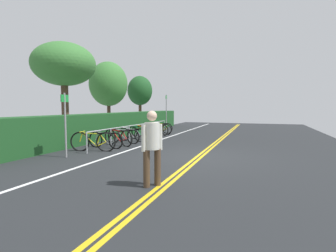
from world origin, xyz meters
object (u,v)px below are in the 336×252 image
tree_far_right (108,84)px  bike_rack (137,128)px  bicycle_6 (146,131)px  sign_post_far (166,110)px  bicycle_5 (140,133)px  sign_post_near (65,119)px  bicycle_4 (132,135)px  bicycle_9 (160,128)px  bicycle_0 (93,142)px  tree_mid (64,65)px  bicycle_3 (123,136)px  bicycle_7 (153,130)px  pedestrian (152,143)px  tree_extra (140,91)px  bicycle_8 (158,129)px  bicycle_1 (106,140)px  bicycle_2 (118,137)px

tree_far_right → bike_rack: bearing=-131.9°
bicycle_6 → sign_post_far: bearing=1.6°
bike_rack → bicycle_5: 0.47m
bike_rack → sign_post_near: sign_post_near is taller
bike_rack → sign_post_near: (-4.83, 0.20, 0.69)m
bicycle_4 → sign_post_far: 5.30m
bicycle_9 → bicycle_5: bearing=-178.3°
bicycle_0 → bicycle_6: bicycle_0 is taller
tree_mid → bicycle_3: bearing=-88.7°
bicycle_3 → bicycle_7: size_ratio=1.03×
bike_rack → pedestrian: pedestrian is taller
bike_rack → bicycle_5: bearing=0.3°
tree_mid → tree_extra: tree_mid is taller
bicycle_6 → bicycle_8: (1.46, -0.12, 0.00)m
bicycle_0 → bicycle_7: bicycle_0 is taller
bicycle_4 → sign_post_near: (-4.39, 0.16, 0.97)m
bike_rack → pedestrian: 7.73m
bicycle_6 → bicycle_9: 2.30m
bike_rack → sign_post_far: size_ratio=3.23×
sign_post_far → tree_far_right: tree_far_right is taller
bicycle_7 → tree_mid: tree_mid is taller
bicycle_1 → sign_post_near: sign_post_near is taller
sign_post_far → bicycle_1: bearing=-179.6°
bicycle_3 → bicycle_2: bearing=-168.4°
bike_rack → tree_mid: bearing=110.7°
bicycle_3 → bicycle_7: bearing=-3.7°
bicycle_1 → bicycle_7: bicycle_7 is taller
bicycle_8 → bicycle_9: 0.85m
bicycle_2 → sign_post_near: sign_post_near is taller
bicycle_7 → tree_mid: 5.76m
bicycle_9 → tree_extra: size_ratio=0.39×
bicycle_5 → sign_post_near: bearing=177.8°
bicycle_0 → bicycle_7: 5.42m
bicycle_3 → bicycle_1: bearing=-178.9°
bicycle_0 → bicycle_8: bearing=-1.6°
tree_far_right → tree_extra: (4.33, -0.23, -0.21)m
bicycle_9 → tree_extra: bearing=39.2°
bicycle_4 → bicycle_2: bearing=-176.6°
bike_rack → tree_extra: size_ratio=1.93×
bicycle_7 → pedestrian: (-8.66, -3.63, 0.57)m
bicycle_2 → bicycle_5: size_ratio=1.03×
bicycle_3 → tree_mid: (-0.07, 3.22, 3.40)m
bicycle_8 → pedestrian: size_ratio=1.06×
bicycle_0 → tree_far_right: size_ratio=0.38×
bicycle_1 → bicycle_7: 4.60m
bicycle_1 → bicycle_9: bicycle_1 is taller
bicycle_4 → tree_mid: 4.80m
pedestrian → tree_far_right: 12.78m
bike_rack → bicycle_6: bearing=1.4°
bicycle_6 → tree_far_right: tree_far_right is taller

